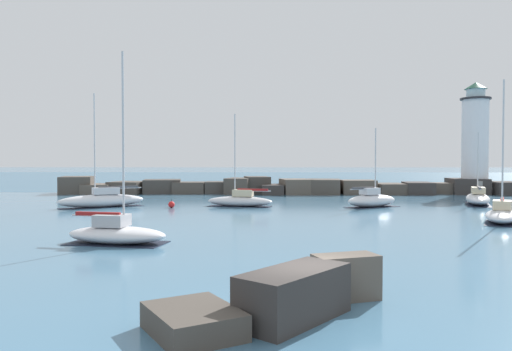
{
  "coord_description": "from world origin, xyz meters",
  "views": [
    {
      "loc": [
        -1.07,
        -14.39,
        4.46
      ],
      "look_at": [
        -2.14,
        22.2,
        3.34
      ],
      "focal_mm": 35.0,
      "sensor_mm": 36.0,
      "label": 1
    }
  ],
  "objects_px": {
    "sailboat_moored_0": "(478,198)",
    "sailboat_moored_3": "(116,233)",
    "lighthouse": "(475,145)",
    "sailboat_moored_2": "(102,200)",
    "sailboat_moored_4": "(502,214)",
    "mooring_buoy_orange_near": "(171,205)",
    "sailboat_moored_5": "(372,200)",
    "sailboat_moored_1": "(240,200)"
  },
  "relations": [
    {
      "from": "sailboat_moored_2",
      "to": "sailboat_moored_4",
      "type": "height_order",
      "value": "sailboat_moored_2"
    },
    {
      "from": "sailboat_moored_3",
      "to": "sailboat_moored_4",
      "type": "xyz_separation_m",
      "value": [
        24.9,
        9.75,
        0.01
      ]
    },
    {
      "from": "sailboat_moored_1",
      "to": "mooring_buoy_orange_near",
      "type": "relative_size",
      "value": 11.11
    },
    {
      "from": "sailboat_moored_5",
      "to": "mooring_buoy_orange_near",
      "type": "relative_size",
      "value": 9.39
    },
    {
      "from": "sailboat_moored_3",
      "to": "sailboat_moored_1",
      "type": "bearing_deg",
      "value": 76.06
    },
    {
      "from": "sailboat_moored_0",
      "to": "sailboat_moored_3",
      "type": "bearing_deg",
      "value": -140.06
    },
    {
      "from": "lighthouse",
      "to": "sailboat_moored_1",
      "type": "height_order",
      "value": "lighthouse"
    },
    {
      "from": "sailboat_moored_3",
      "to": "sailboat_moored_5",
      "type": "height_order",
      "value": "sailboat_moored_3"
    },
    {
      "from": "lighthouse",
      "to": "sailboat_moored_3",
      "type": "xyz_separation_m",
      "value": [
        -35.17,
        -40.01,
        -5.84
      ]
    },
    {
      "from": "lighthouse",
      "to": "sailboat_moored_3",
      "type": "bearing_deg",
      "value": -131.32
    },
    {
      "from": "sailboat_moored_0",
      "to": "sailboat_moored_2",
      "type": "relative_size",
      "value": 0.75
    },
    {
      "from": "sailboat_moored_0",
      "to": "sailboat_moored_4",
      "type": "xyz_separation_m",
      "value": [
        -4.34,
        -14.73,
        -0.06
      ]
    },
    {
      "from": "sailboat_moored_5",
      "to": "sailboat_moored_1",
      "type": "bearing_deg",
      "value": 179.18
    },
    {
      "from": "sailboat_moored_0",
      "to": "sailboat_moored_5",
      "type": "bearing_deg",
      "value": -164.53
    },
    {
      "from": "mooring_buoy_orange_near",
      "to": "sailboat_moored_3",
      "type": "bearing_deg",
      "value": -87.09
    },
    {
      "from": "sailboat_moored_5",
      "to": "sailboat_moored_3",
      "type": "bearing_deg",
      "value": -130.02
    },
    {
      "from": "sailboat_moored_5",
      "to": "mooring_buoy_orange_near",
      "type": "xyz_separation_m",
      "value": [
        -18.95,
        -1.34,
        -0.39
      ]
    },
    {
      "from": "sailboat_moored_0",
      "to": "sailboat_moored_4",
      "type": "relative_size",
      "value": 0.79
    },
    {
      "from": "sailboat_moored_5",
      "to": "sailboat_moored_0",
      "type": "bearing_deg",
      "value": 15.47
    },
    {
      "from": "sailboat_moored_2",
      "to": "sailboat_moored_4",
      "type": "xyz_separation_m",
      "value": [
        32.61,
        -10.62,
        -0.13
      ]
    },
    {
      "from": "lighthouse",
      "to": "sailboat_moored_4",
      "type": "xyz_separation_m",
      "value": [
        -10.27,
        -30.25,
        -5.83
      ]
    },
    {
      "from": "sailboat_moored_2",
      "to": "sailboat_moored_1",
      "type": "bearing_deg",
      "value": 5.11
    },
    {
      "from": "sailboat_moored_0",
      "to": "sailboat_moored_1",
      "type": "relative_size",
      "value": 0.9
    },
    {
      "from": "lighthouse",
      "to": "mooring_buoy_orange_near",
      "type": "height_order",
      "value": "lighthouse"
    },
    {
      "from": "sailboat_moored_4",
      "to": "sailboat_moored_5",
      "type": "xyz_separation_m",
      "value": [
        -6.96,
        11.61,
        0.1
      ]
    },
    {
      "from": "lighthouse",
      "to": "sailboat_moored_1",
      "type": "xyz_separation_m",
      "value": [
        -29.82,
        -18.46,
        -5.81
      ]
    },
    {
      "from": "sailboat_moored_4",
      "to": "sailboat_moored_3",
      "type": "bearing_deg",
      "value": -158.61
    },
    {
      "from": "lighthouse",
      "to": "sailboat_moored_0",
      "type": "relative_size",
      "value": 1.83
    },
    {
      "from": "sailboat_moored_0",
      "to": "sailboat_moored_3",
      "type": "xyz_separation_m",
      "value": [
        -29.24,
        -24.49,
        -0.06
      ]
    },
    {
      "from": "sailboat_moored_0",
      "to": "sailboat_moored_5",
      "type": "xyz_separation_m",
      "value": [
        -11.31,
        -3.13,
        0.05
      ]
    },
    {
      "from": "sailboat_moored_3",
      "to": "sailboat_moored_0",
      "type": "bearing_deg",
      "value": 39.94
    },
    {
      "from": "sailboat_moored_1",
      "to": "sailboat_moored_3",
      "type": "xyz_separation_m",
      "value": [
        -5.35,
        -21.54,
        -0.03
      ]
    },
    {
      "from": "sailboat_moored_4",
      "to": "mooring_buoy_orange_near",
      "type": "xyz_separation_m",
      "value": [
        -25.92,
        10.26,
        -0.29
      ]
    },
    {
      "from": "sailboat_moored_4",
      "to": "mooring_buoy_orange_near",
      "type": "bearing_deg",
      "value": 158.39
    },
    {
      "from": "sailboat_moored_2",
      "to": "sailboat_moored_3",
      "type": "height_order",
      "value": "sailboat_moored_2"
    },
    {
      "from": "sailboat_moored_1",
      "to": "sailboat_moored_2",
      "type": "bearing_deg",
      "value": -174.89
    },
    {
      "from": "sailboat_moored_3",
      "to": "sailboat_moored_4",
      "type": "bearing_deg",
      "value": 21.39
    },
    {
      "from": "sailboat_moored_4",
      "to": "sailboat_moored_5",
      "type": "bearing_deg",
      "value": 120.96
    },
    {
      "from": "sailboat_moored_2",
      "to": "sailboat_moored_3",
      "type": "distance_m",
      "value": 21.78
    },
    {
      "from": "lighthouse",
      "to": "mooring_buoy_orange_near",
      "type": "relative_size",
      "value": 18.28
    },
    {
      "from": "sailboat_moored_3",
      "to": "sailboat_moored_2",
      "type": "bearing_deg",
      "value": 110.74
    },
    {
      "from": "sailboat_moored_0",
      "to": "mooring_buoy_orange_near",
      "type": "distance_m",
      "value": 30.59
    }
  ]
}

